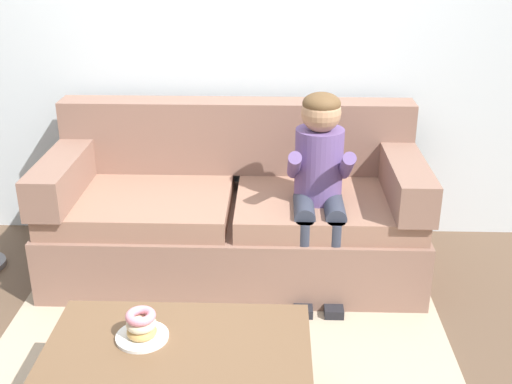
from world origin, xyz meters
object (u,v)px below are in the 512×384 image
Objects in this scene: person_child at (319,175)px; donut at (142,331)px; toy_controller at (93,351)px; coffee_table at (179,352)px; couch at (235,214)px.

person_child is 9.18× the size of donut.
coffee_table is at bearing -15.05° from toy_controller.
person_child reaches higher than couch.
toy_controller is at bearing 138.92° from coffee_table.
person_child is at bearing 54.93° from donut.
couch is 17.44× the size of donut.
person_child is at bearing -23.81° from couch.
couch is at bearing 83.96° from coffee_table.
donut is at bearing -23.12° from toy_controller.
toy_controller is (-0.63, -0.89, -0.32)m from couch.
person_child is (0.61, 1.10, 0.32)m from coffee_table.
coffee_table is 0.17m from donut.
coffee_table is 0.94× the size of person_child.
donut is 0.53× the size of toy_controller.
donut is (-0.75, -1.07, -0.25)m from person_child.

